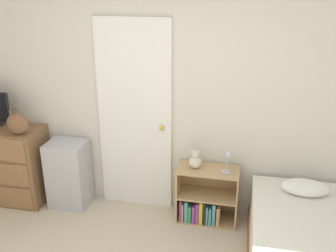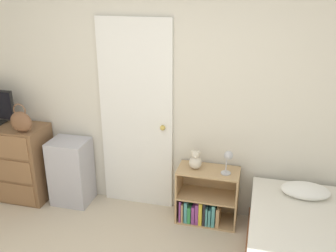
{
  "view_description": "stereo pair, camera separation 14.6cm",
  "coord_description": "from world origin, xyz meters",
  "px_view_note": "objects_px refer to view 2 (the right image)",
  "views": [
    {
      "loc": [
        0.89,
        -1.58,
        2.35
      ],
      "look_at": [
        0.2,
        1.71,
        1.05
      ],
      "focal_mm": 40.0,
      "sensor_mm": 36.0,
      "label": 1
    },
    {
      "loc": [
        1.04,
        -1.54,
        2.35
      ],
      "look_at": [
        0.2,
        1.71,
        1.05
      ],
      "focal_mm": 40.0,
      "sensor_mm": 36.0,
      "label": 2
    }
  ],
  "objects_px": {
    "dresser": "(5,160)",
    "teddy_bear": "(195,161)",
    "storage_bin": "(71,172)",
    "bookshelf": "(205,202)",
    "desk_lamp": "(228,158)",
    "handbag": "(21,121)"
  },
  "relations": [
    {
      "from": "dresser",
      "to": "teddy_bear",
      "type": "relative_size",
      "value": 5.27
    },
    {
      "from": "storage_bin",
      "to": "teddy_bear",
      "type": "distance_m",
      "value": 1.43
    },
    {
      "from": "dresser",
      "to": "bookshelf",
      "type": "relative_size",
      "value": 1.7
    },
    {
      "from": "bookshelf",
      "to": "teddy_bear",
      "type": "bearing_deg",
      "value": 177.85
    },
    {
      "from": "teddy_bear",
      "to": "desk_lamp",
      "type": "distance_m",
      "value": 0.34
    },
    {
      "from": "handbag",
      "to": "desk_lamp",
      "type": "height_order",
      "value": "handbag"
    },
    {
      "from": "handbag",
      "to": "desk_lamp",
      "type": "relative_size",
      "value": 1.25
    },
    {
      "from": "dresser",
      "to": "teddy_bear",
      "type": "distance_m",
      "value": 2.22
    },
    {
      "from": "dresser",
      "to": "handbag",
      "type": "height_order",
      "value": "handbag"
    },
    {
      "from": "handbag",
      "to": "bookshelf",
      "type": "bearing_deg",
      "value": 4.96
    },
    {
      "from": "dresser",
      "to": "desk_lamp",
      "type": "xyz_separation_m",
      "value": [
        2.53,
        0.01,
        0.33
      ]
    },
    {
      "from": "bookshelf",
      "to": "teddy_bear",
      "type": "relative_size",
      "value": 3.11
    },
    {
      "from": "handbag",
      "to": "teddy_bear",
      "type": "height_order",
      "value": "handbag"
    },
    {
      "from": "bookshelf",
      "to": "desk_lamp",
      "type": "bearing_deg",
      "value": -10.16
    },
    {
      "from": "handbag",
      "to": "bookshelf",
      "type": "xyz_separation_m",
      "value": [
        1.93,
        0.17,
        -0.77
      ]
    },
    {
      "from": "storage_bin",
      "to": "bookshelf",
      "type": "relative_size",
      "value": 1.2
    },
    {
      "from": "dresser",
      "to": "storage_bin",
      "type": "distance_m",
      "value": 0.82
    },
    {
      "from": "dresser",
      "to": "bookshelf",
      "type": "distance_m",
      "value": 2.33
    },
    {
      "from": "dresser",
      "to": "teddy_bear",
      "type": "xyz_separation_m",
      "value": [
        2.21,
        0.06,
        0.24
      ]
    },
    {
      "from": "handbag",
      "to": "storage_bin",
      "type": "relative_size",
      "value": 0.42
    },
    {
      "from": "storage_bin",
      "to": "desk_lamp",
      "type": "height_order",
      "value": "desk_lamp"
    },
    {
      "from": "handbag",
      "to": "storage_bin",
      "type": "xyz_separation_m",
      "value": [
        0.43,
        0.16,
        -0.61
      ]
    }
  ]
}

